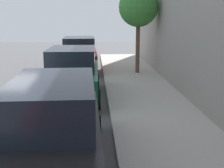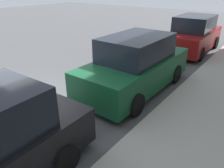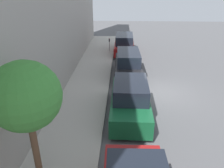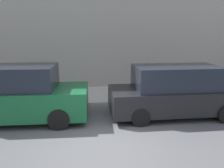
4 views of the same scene
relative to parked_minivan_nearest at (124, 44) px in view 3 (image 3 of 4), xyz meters
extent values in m
plane|color=#515154|center=(-2.43, 8.84, -0.92)|extent=(60.00, 60.00, 0.00)
cube|color=#B2ADA3|center=(2.54, 8.84, -0.85)|extent=(2.95, 32.00, 0.15)
cube|color=maroon|center=(0.00, 0.00, -0.28)|extent=(1.97, 4.93, 0.84)
cube|color=black|center=(0.00, 0.00, 0.56)|extent=(1.72, 3.12, 0.84)
cylinder|color=black|center=(-0.90, 1.52, -0.57)|extent=(0.22, 0.70, 0.70)
cylinder|color=black|center=(0.90, 1.52, -0.57)|extent=(0.22, 0.70, 0.70)
cylinder|color=black|center=(-0.90, -1.52, -0.57)|extent=(0.22, 0.70, 0.70)
cylinder|color=black|center=(0.90, -1.52, -0.57)|extent=(0.22, 0.70, 0.70)
cube|color=black|center=(-0.27, 6.00, -0.28)|extent=(2.02, 4.94, 0.84)
cube|color=black|center=(-0.27, 6.00, 0.56)|extent=(1.74, 3.14, 0.84)
cylinder|color=black|center=(-1.17, 7.52, -0.60)|extent=(0.22, 0.64, 0.64)
cylinder|color=black|center=(0.63, 7.52, -0.60)|extent=(0.22, 0.64, 0.64)
cylinder|color=black|center=(-1.17, 4.48, -0.60)|extent=(0.22, 0.64, 0.64)
cylinder|color=black|center=(0.63, 4.48, -0.60)|extent=(0.22, 0.64, 0.64)
cube|color=#14512D|center=(-0.26, 11.70, -0.22)|extent=(2.01, 4.82, 0.96)
cube|color=black|center=(-0.26, 11.70, 0.66)|extent=(1.75, 2.62, 0.80)
cylinder|color=black|center=(-1.19, 13.19, -0.57)|extent=(0.22, 0.70, 0.70)
cylinder|color=black|center=(0.67, 13.19, -0.57)|extent=(0.22, 0.70, 0.70)
cylinder|color=black|center=(-1.19, 10.21, -0.57)|extent=(0.22, 0.70, 0.70)
cylinder|color=black|center=(0.67, 10.21, -0.57)|extent=(0.22, 0.70, 0.70)
cylinder|color=#ADADB2|center=(1.52, -0.07, -0.27)|extent=(0.07, 0.07, 1.01)
cube|color=#2D2D33|center=(1.52, -0.07, 0.38)|extent=(0.11, 0.15, 0.28)
cube|color=red|center=(1.52, -0.07, 0.54)|extent=(0.04, 0.09, 0.05)
cylinder|color=brown|center=(2.93, 16.50, 0.68)|extent=(0.22, 0.22, 2.91)
sphere|color=#387F33|center=(2.93, 16.50, 2.71)|extent=(2.07, 2.07, 2.07)
camera|label=1|loc=(0.60, -0.19, 2.25)|focal=50.00mm
camera|label=2|loc=(3.42, 5.38, 2.65)|focal=35.00mm
camera|label=3|loc=(0.23, 21.84, 5.60)|focal=35.00mm
camera|label=4|loc=(-7.93, 9.12, 2.13)|focal=35.00mm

